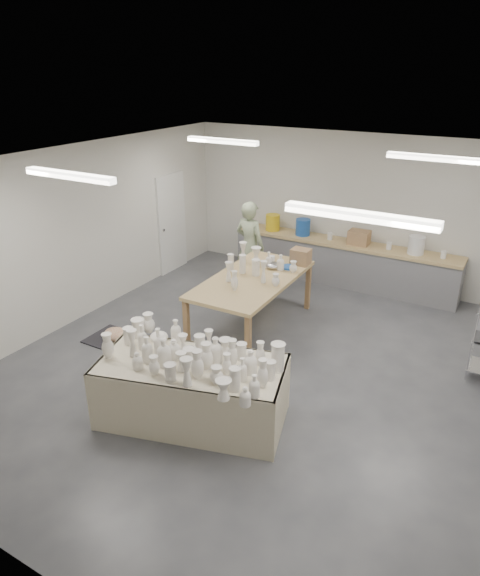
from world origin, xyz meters
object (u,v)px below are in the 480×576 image
Objects in this scene: red_stool at (256,270)px; drying_table at (192,388)px; potter at (250,246)px; work_table at (258,276)px.

drying_table is at bearing -71.87° from red_stool.
potter is at bearing 93.42° from drying_table.
red_stool is at bearing 92.29° from drying_table.
work_table reaches higher than drying_table.
potter is at bearing 122.83° from work_table.
drying_table is 2.78m from work_table.
potter reaches higher than work_table.
drying_table is at bearing -79.97° from work_table.
red_stool is (0.00, 0.27, -0.61)m from potter.
drying_table is 4.51m from red_stool.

